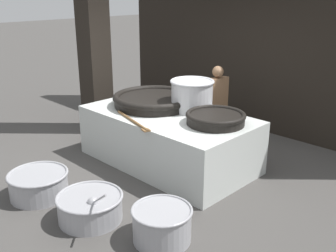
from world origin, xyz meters
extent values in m
plane|color=#474442|center=(0.00, 0.00, 0.00)|extent=(60.00, 60.00, 0.00)
cube|color=black|center=(0.00, 2.58, 2.17)|extent=(6.93, 0.24, 4.33)
cube|color=black|center=(-2.21, 0.18, 2.17)|extent=(0.48, 0.48, 4.33)
cube|color=silver|center=(0.00, 0.00, 0.43)|extent=(2.82, 1.55, 0.86)
cylinder|color=black|center=(-0.49, 0.16, 0.94)|extent=(1.36, 1.36, 0.15)
torus|color=black|center=(-0.49, 0.16, 1.01)|extent=(1.42, 1.42, 0.11)
cylinder|color=black|center=(0.86, 0.14, 0.93)|extent=(0.87, 0.87, 0.14)
torus|color=black|center=(0.86, 0.14, 1.00)|extent=(0.90, 0.90, 0.07)
cylinder|color=silver|center=(0.15, 0.41, 1.10)|extent=(0.68, 0.68, 0.49)
torus|color=silver|center=(0.15, 0.41, 1.35)|extent=(0.72, 0.72, 0.05)
cylinder|color=brown|center=(-0.10, -0.67, 0.88)|extent=(1.01, 0.32, 0.04)
cube|color=brown|center=(0.34, -0.80, 0.87)|extent=(0.14, 0.13, 0.02)
cylinder|color=#8C6647|center=(0.04, 1.13, 0.36)|extent=(0.11, 0.11, 0.73)
cylinder|color=#8C6647|center=(0.06, 1.29, 0.36)|extent=(0.11, 0.11, 0.73)
cube|color=olive|center=(0.05, 1.21, 0.51)|extent=(0.20, 0.24, 0.47)
cube|color=#8C6647|center=(0.05, 1.21, 1.00)|extent=(0.19, 0.46, 0.54)
cylinder|color=#8C6647|center=(-0.07, 1.00, 0.99)|extent=(0.30, 0.12, 0.50)
cylinder|color=#8C6647|center=(-0.01, 1.44, 0.99)|extent=(0.30, 0.12, 0.50)
sphere|color=#8C6647|center=(0.05, 1.21, 1.38)|extent=(0.21, 0.21, 0.21)
cylinder|color=#9E9EA3|center=(0.52, -1.92, 0.16)|extent=(0.81, 0.81, 0.32)
torus|color=#9E9EA3|center=(0.52, -1.92, 0.32)|extent=(0.85, 0.85, 0.04)
cylinder|color=#6B9347|center=(0.52, -1.92, 0.23)|extent=(0.71, 0.71, 0.08)
sphere|color=#9E9EA3|center=(0.65, -1.96, 0.30)|extent=(0.15, 0.15, 0.15)
cylinder|color=#9E9EA3|center=(0.91, -2.04, 0.49)|extent=(0.52, 0.19, 0.39)
cylinder|color=#9E9EA3|center=(1.47, -1.59, 0.19)|extent=(0.68, 0.68, 0.39)
torus|color=#9E9EA3|center=(1.47, -1.59, 0.39)|extent=(0.72, 0.72, 0.03)
cylinder|color=orange|center=(1.47, -1.59, 0.28)|extent=(0.60, 0.60, 0.10)
cylinder|color=orange|center=(1.47, -1.59, 0.35)|extent=(0.05, 0.04, 0.03)
cylinder|color=orange|center=(1.42, -1.38, 0.35)|extent=(0.06, 0.06, 0.03)
cylinder|color=orange|center=(1.48, -1.57, 0.35)|extent=(0.07, 0.06, 0.03)
cylinder|color=orange|center=(1.49, -1.59, 0.35)|extent=(0.06, 0.04, 0.04)
cylinder|color=orange|center=(1.47, -1.58, 0.35)|extent=(0.05, 0.04, 0.04)
cylinder|color=orange|center=(1.47, -1.71, 0.35)|extent=(0.04, 0.04, 0.04)
cylinder|color=orange|center=(1.41, -1.78, 0.34)|extent=(0.04, 0.03, 0.02)
cylinder|color=orange|center=(1.45, -1.79, 0.34)|extent=(0.06, 0.05, 0.03)
cylinder|color=orange|center=(1.52, -1.65, 0.34)|extent=(0.06, 0.04, 0.03)
cylinder|color=orange|center=(1.53, -1.76, 0.34)|extent=(0.06, 0.04, 0.03)
cylinder|color=orange|center=(1.34, -1.45, 0.35)|extent=(0.06, 0.05, 0.03)
cylinder|color=orange|center=(1.49, -1.52, 0.35)|extent=(0.06, 0.06, 0.03)
cylinder|color=#9E9EA3|center=(-0.49, -2.08, 0.17)|extent=(0.80, 0.80, 0.34)
torus|color=#9E9EA3|center=(-0.49, -2.08, 0.34)|extent=(0.84, 0.84, 0.04)
cylinder|color=tan|center=(-0.49, -2.08, 0.24)|extent=(0.70, 0.70, 0.08)
camera|label=1|loc=(4.26, -4.31, 2.78)|focal=42.00mm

